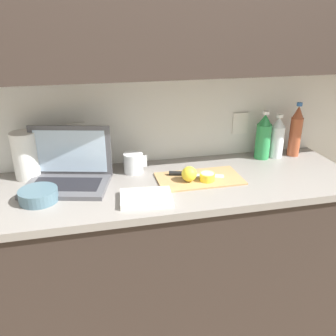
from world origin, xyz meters
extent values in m
plane|color=#847056|center=(0.00, 0.00, 0.00)|extent=(12.00, 12.00, 0.00)
cube|color=white|center=(0.00, 0.33, 1.30)|extent=(5.20, 0.06, 2.60)
cube|color=white|center=(-0.26, 0.29, 1.12)|extent=(0.09, 0.01, 0.12)
cube|color=white|center=(0.62, 0.29, 1.12)|extent=(0.09, 0.01, 0.12)
cube|color=#332823|center=(0.00, 0.00, 0.45)|extent=(2.09, 0.56, 0.90)
cube|color=gray|center=(0.00, 0.00, 0.92)|extent=(2.16, 0.59, 0.03)
cube|color=#515156|center=(-0.33, 0.04, 0.95)|extent=(0.42, 0.33, 0.02)
cube|color=black|center=(-0.33, 0.04, 0.96)|extent=(0.33, 0.22, 0.00)
cube|color=#515156|center=(-0.30, 0.16, 1.08)|extent=(0.38, 0.11, 0.25)
cube|color=silver|center=(-0.30, 0.15, 1.08)|extent=(0.33, 0.09, 0.21)
cube|color=tan|center=(0.30, 0.00, 0.94)|extent=(0.41, 0.22, 0.01)
cube|color=silver|center=(0.34, 0.01, 0.95)|extent=(0.16, 0.08, 0.00)
cylinder|color=black|center=(0.22, 0.05, 0.96)|extent=(0.11, 0.05, 0.02)
cylinder|color=yellow|center=(0.33, -0.04, 0.97)|extent=(0.07, 0.07, 0.04)
cylinder|color=#F4EAA3|center=(0.33, -0.04, 0.99)|extent=(0.06, 0.06, 0.00)
sphere|color=yellow|center=(0.24, -0.02, 0.98)|extent=(0.07, 0.07, 0.07)
cylinder|color=#2D934C|center=(0.72, 0.20, 1.04)|extent=(0.08, 0.08, 0.19)
cone|color=#2D934C|center=(0.72, 0.20, 1.16)|extent=(0.07, 0.07, 0.06)
cylinder|color=white|center=(0.72, 0.20, 1.20)|extent=(0.04, 0.04, 0.02)
cylinder|color=silver|center=(0.81, 0.20, 1.03)|extent=(0.08, 0.08, 0.18)
cone|color=silver|center=(0.81, 0.20, 1.14)|extent=(0.07, 0.07, 0.05)
cylinder|color=white|center=(0.81, 0.20, 1.18)|extent=(0.03, 0.03, 0.02)
cylinder|color=#A34C2D|center=(0.92, 0.20, 1.05)|extent=(0.07, 0.07, 0.22)
cone|color=#A34C2D|center=(0.92, 0.20, 1.19)|extent=(0.06, 0.06, 0.07)
cylinder|color=#3366B2|center=(0.92, 0.20, 1.23)|extent=(0.03, 0.03, 0.02)
cylinder|color=silver|center=(0.00, 0.16, 0.99)|extent=(0.10, 0.10, 0.10)
cube|color=silver|center=(0.06, 0.16, 0.99)|extent=(0.02, 0.01, 0.06)
cylinder|color=slate|center=(-0.44, -0.06, 0.97)|extent=(0.16, 0.16, 0.05)
cylinder|color=white|center=(-0.51, 0.21, 1.05)|extent=(0.12, 0.12, 0.23)
cube|color=silver|center=(0.01, -0.15, 0.95)|extent=(0.23, 0.18, 0.02)
camera|label=1|loc=(-0.20, -1.49, 1.66)|focal=38.00mm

